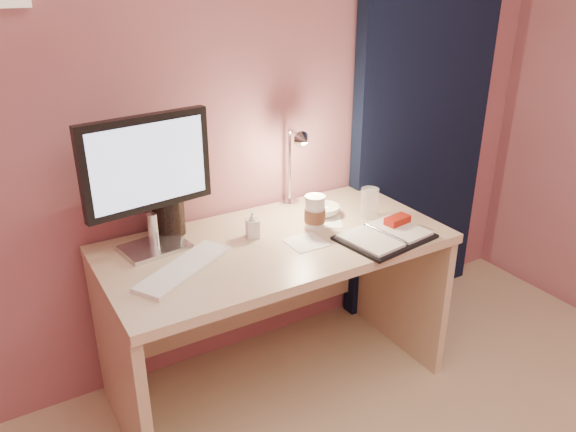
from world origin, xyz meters
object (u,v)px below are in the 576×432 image
desk (268,280)px  bowl (324,210)px  planner (386,235)px  clear_cup (369,203)px  coffee_cup (315,213)px  desk_lamp (303,160)px  keyboard (184,268)px  lotion_bottle (253,224)px  monitor (147,172)px  dark_jar (168,212)px

desk → bowl: (0.31, 0.04, 0.25)m
desk → planner: bearing=-35.5°
clear_cup → planner: bearing=-109.2°
coffee_cup → desk_lamp: bearing=73.1°
coffee_cup → keyboard: bearing=-173.5°
coffee_cup → clear_cup: (0.27, -0.03, -0.00)m
coffee_cup → lotion_bottle: bearing=169.2°
keyboard → clear_cup: clear_cup is taller
monitor → bowl: bearing=-12.6°
planner → lotion_bottle: 0.55m
keyboard → lotion_bottle: 0.37m
bowl → lotion_bottle: bearing=-174.3°
bowl → lotion_bottle: lotion_bottle is taller
monitor → coffee_cup: monitor is taller
dark_jar → desk: bearing=-31.2°
monitor → bowl: monitor is taller
monitor → keyboard: monitor is taller
desk → lotion_bottle: size_ratio=12.18×
bowl → desk_lamp: (-0.05, 0.10, 0.22)m
clear_cup → desk_lamp: (-0.21, 0.22, 0.17)m
planner → bowl: size_ratio=2.75×
lotion_bottle → dark_jar: bearing=143.3°
planner → dark_jar: (-0.75, 0.50, 0.08)m
desk → planner: 0.55m
monitor → keyboard: bearing=-88.2°
planner → clear_cup: 0.22m
keyboard → coffee_cup: bearing=-24.5°
dark_jar → lotion_bottle: bearing=-36.7°
planner → lotion_bottle: lotion_bottle is taller
keyboard → planner: (0.81, -0.16, 0.01)m
clear_cup → desk_lamp: desk_lamp is taller
planner → bowl: 0.34m
keyboard → bowl: bearing=-18.5°
desk → bowl: bearing=7.1°
monitor → lotion_bottle: size_ratio=4.66×
planner → bowl: bearing=97.2°
keyboard → dark_jar: 0.35m
lotion_bottle → bowl: bearing=5.7°
planner → desk_lamp: size_ratio=1.03×
desk → lotion_bottle: bearing=179.4°
bowl → dark_jar: 0.68m
coffee_cup → bowl: 0.15m
dark_jar → clear_cup: bearing=-19.5°
keyboard → lotion_bottle: bearing=-11.6°
planner → coffee_cup: 0.31m
coffee_cup → desk_lamp: (0.06, 0.19, 0.17)m
coffee_cup → desk_lamp: size_ratio=0.38×
keyboard → desk_lamp: 0.75m
monitor → desk_lamp: monitor is taller
monitor → dark_jar: bearing=39.5°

